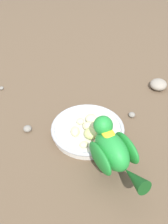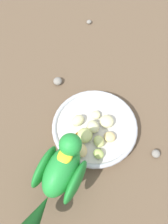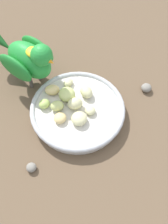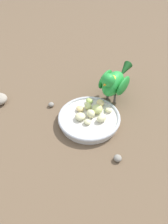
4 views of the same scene
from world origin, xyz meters
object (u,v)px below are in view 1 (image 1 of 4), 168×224
object	(u,v)px
apple_piece_3	(100,142)
pebble_0	(2,88)
apple_piece_0	(80,121)
parrot	(113,150)
apple_piece_1	(75,131)
feeding_bowl	(88,130)
pebble_1	(132,115)
apple_piece_6	(102,130)
apple_piece_8	(91,118)
rock_large	(158,84)
apple_piece_4	(84,145)
apple_piece_5	(91,134)
pebble_2	(27,129)
apple_piece_9	(103,124)
apple_piece_2	(88,126)
apple_piece_7	(110,135)

from	to	relation	value
apple_piece_3	pebble_0	bearing A→B (deg)	89.31
apple_piece_0	parrot	distance (m)	0.19
apple_piece_1	apple_piece_3	world-z (taller)	apple_piece_1
feeding_bowl	pebble_1	distance (m)	0.17
apple_piece_1	apple_piece_3	distance (m)	0.08
apple_piece_6	apple_piece_0	bearing A→B (deg)	96.54
apple_piece_8	pebble_1	size ratio (longest dim) A/B	1.66
apple_piece_6	pebble_0	bearing A→B (deg)	94.68
apple_piece_6	rock_large	xyz separation A→B (m)	(0.35, -0.01, -0.02)
apple_piece_4	apple_piece_5	distance (m)	0.04
apple_piece_4	pebble_0	bearing A→B (deg)	84.94
feeding_bowl	rock_large	distance (m)	0.37
pebble_2	apple_piece_0	bearing A→B (deg)	-46.67
apple_piece_5	apple_piece_6	size ratio (longest dim) A/B	1.27
feeding_bowl	apple_piece_0	bearing A→B (deg)	86.20
rock_large	pebble_0	xyz separation A→B (m)	(-0.39, 0.46, -0.01)
apple_piece_8	pebble_0	xyz separation A→B (m)	(-0.06, 0.40, -0.03)
apple_piece_6	parrot	distance (m)	0.14
parrot	pebble_2	bearing A→B (deg)	31.11
apple_piece_0	apple_piece_6	xyz separation A→B (m)	(0.01, -0.08, 0.00)
feeding_bowl	pebble_1	size ratio (longest dim) A/B	10.18
apple_piece_0	apple_piece_3	world-z (taller)	apple_piece_3
apple_piece_8	pebble_2	size ratio (longest dim) A/B	1.40
apple_piece_5	apple_piece_9	size ratio (longest dim) A/B	1.32
apple_piece_1	apple_piece_4	size ratio (longest dim) A/B	1.43
apple_piece_1	apple_piece_2	world-z (taller)	apple_piece_2
apple_piece_4	apple_piece_7	bearing A→B (deg)	-26.25
apple_piece_4	apple_piece_8	bearing A→B (deg)	28.18
apple_piece_4	feeding_bowl	bearing A→B (deg)	31.32
apple_piece_0	apple_piece_8	bearing A→B (deg)	-33.80
apple_piece_9	pebble_1	xyz separation A→B (m)	(0.12, -0.03, -0.02)
pebble_2	pebble_0	bearing A→B (deg)	71.44
parrot	rock_large	world-z (taller)	parrot
apple_piece_5	apple_piece_8	distance (m)	0.07
apple_piece_6	parrot	world-z (taller)	parrot
rock_large	pebble_1	distance (m)	0.21
apple_piece_1	pebble_1	xyz separation A→B (m)	(0.20, -0.07, -0.03)
feeding_bowl	apple_piece_1	size ratio (longest dim) A/B	6.23
apple_piece_0	pebble_2	xyz separation A→B (m)	(-0.11, 0.12, -0.02)
apple_piece_4	pebble_0	xyz separation A→B (m)	(0.04, 0.45, -0.03)
apple_piece_1	apple_piece_3	size ratio (longest dim) A/B	1.03
apple_piece_0	apple_piece_5	xyz separation A→B (m)	(-0.03, -0.06, 0.01)
apple_piece_9	apple_piece_5	bearing A→B (deg)	-179.19
apple_piece_2	rock_large	bearing A→B (deg)	-7.35
apple_piece_4	pebble_1	bearing A→B (deg)	-5.74
apple_piece_2	apple_piece_4	world-z (taller)	apple_piece_2
apple_piece_8	rock_large	world-z (taller)	apple_piece_8
apple_piece_9	pebble_0	distance (m)	0.44
apple_piece_5	apple_piece_9	xyz separation A→B (m)	(0.06, 0.00, -0.01)
apple_piece_0	apple_piece_1	size ratio (longest dim) A/B	0.69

